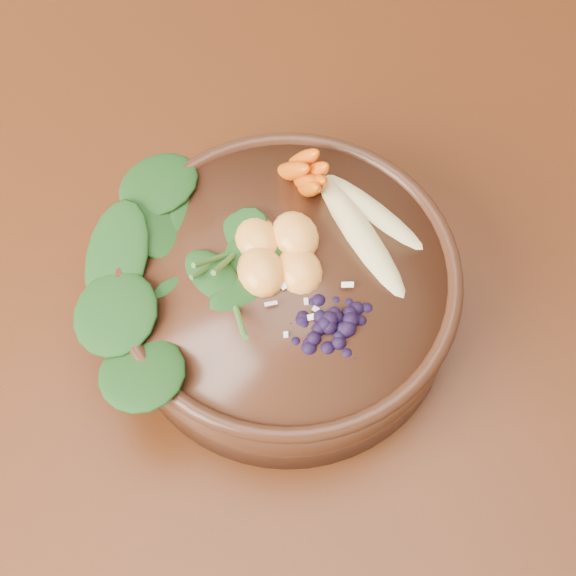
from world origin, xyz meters
name	(u,v)px	position (x,y,z in m)	size (l,w,h in m)	color
ground	(310,459)	(0.00, 0.00, 0.00)	(4.00, 4.00, 0.00)	#381E0F
dining_table	(327,278)	(0.00, 0.00, 0.66)	(1.60, 0.90, 0.75)	#331C0C
stoneware_bowl	(288,294)	(-0.07, -0.06, 0.79)	(0.27, 0.27, 0.07)	#3C2013
kale_heap	(202,232)	(-0.12, -0.02, 0.84)	(0.17, 0.16, 0.04)	#1C4317
carrot_cluster	(289,152)	(-0.03, 0.02, 0.86)	(0.06, 0.06, 0.07)	#D85D0C
banana_halves	(368,214)	(0.01, -0.04, 0.83)	(0.08, 0.15, 0.03)	#E0CC84
mandarin_cluster	(278,246)	(-0.07, -0.05, 0.84)	(0.08, 0.08, 0.03)	#FF9739
blueberry_pile	(333,315)	(-0.05, -0.12, 0.84)	(0.12, 0.09, 0.04)	black
coconut_flakes	(303,287)	(-0.06, -0.08, 0.83)	(0.08, 0.06, 0.01)	white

